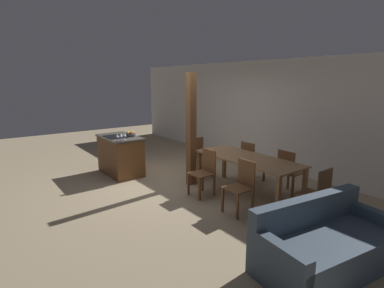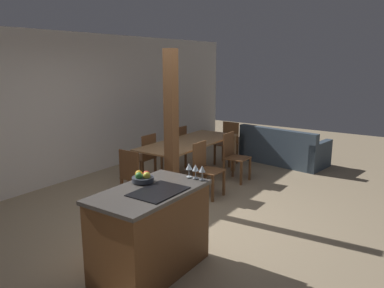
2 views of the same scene
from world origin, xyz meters
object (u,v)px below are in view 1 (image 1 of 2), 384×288
Objects in this scene: fruit_bowl at (130,134)px; dining_chair_near_right at (241,185)px; dining_chair_foot_end at (316,194)px; dining_chair_head_end at (200,156)px; wine_glass_far at (125,135)px; dining_chair_far_right at (289,171)px; timber_post at (191,130)px; dining_table at (247,162)px; wine_glass_middle at (121,135)px; wine_glass_near at (117,136)px; kitchen_island at (120,155)px; dining_chair_far_left at (251,161)px; couch at (326,246)px; dining_chair_near_left at (204,171)px.

dining_chair_near_right is (3.09, 0.53, -0.50)m from fruit_bowl.
dining_chair_head_end is at bearing -90.00° from dining_chair_foot_end.
dining_chair_far_right is at bearing 39.00° from wine_glass_far.
timber_post reaches higher than fruit_bowl.
dining_table is 1.48m from dining_chair_head_end.
wine_glass_middle is 0.18× the size of dining_chair_far_right.
wine_glass_far is 3.50m from dining_chair_far_right.
wine_glass_near is (0.41, -0.49, 0.07)m from fruit_bowl.
wine_glass_middle is 0.07× the size of dining_table.
dining_chair_head_end is (1.14, 1.19, -0.50)m from fruit_bowl.
fruit_bowl is 0.11× the size of dining_table.
kitchen_island is 3.84m from dining_chair_far_right.
dining_chair_far_left is 3.14m from couch.
dining_chair_near_right is at bearing -108.66° from dining_chair_head_end.
kitchen_island is at bearing -167.07° from dining_chair_near_right.
couch is at bearing 8.15° from wine_glass_middle.
couch is (1.70, -1.63, -0.20)m from dining_chair_far_right.
kitchen_island is at bearing 32.54° from dining_chair_far_right.
dining_chair_foot_end is 0.47× the size of couch.
couch is at bearing -104.88° from dining_chair_head_end.
wine_glass_middle reaches higher than kitchen_island.
dining_chair_near_right and dining_chair_far_left have the same top height.
couch is (0.72, -0.97, -0.20)m from dining_chair_foot_end.
dining_chair_near_right is 0.47× the size of couch.
kitchen_island is 0.85m from wine_glass_near.
dining_chair_near_left is (1.70, 0.85, -0.57)m from wine_glass_far.
dining_chair_head_end is 3.79m from couch.
dining_chair_far_left is (-0.49, 0.66, -0.19)m from dining_table.
couch is at bearing -6.60° from dining_chair_near_left.
dining_table is 0.85m from dining_chair_far_right.
wine_glass_middle is 0.09m from wine_glass_far.
wine_glass_near is at bearing -65.25° from dining_chair_foot_end.
wine_glass_near is 4.07m from dining_chair_foot_end.
dining_chair_foot_end is at bearing 161.34° from dining_chair_far_left.
kitchen_island is 0.82m from wine_glass_middle.
fruit_bowl reaches higher than dining_table.
wine_glass_near is 4.50m from couch.
dining_chair_near_right is 1.00× the size of dining_chair_far_right.
dining_chair_head_end is (0.73, 1.51, -0.57)m from wine_glass_far.
kitchen_island is 1.40× the size of dining_chair_foot_end.
wine_glass_middle is 1.00× the size of wine_glass_far.
dining_chair_near_left is (1.70, 0.94, -0.57)m from wine_glass_middle.
timber_post reaches higher than wine_glass_near.
dining_table is 2.44× the size of dining_chair_far_right.
wine_glass_middle reaches higher than dining_chair_near_left.
kitchen_island is 4.95m from couch.
wine_glass_middle is 2.90m from dining_chair_near_right.
dining_chair_near_right and dining_chair_head_end have the same top height.
wine_glass_near is 0.08× the size of couch.
dining_chair_near_right is 1.00× the size of dining_chair_head_end.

